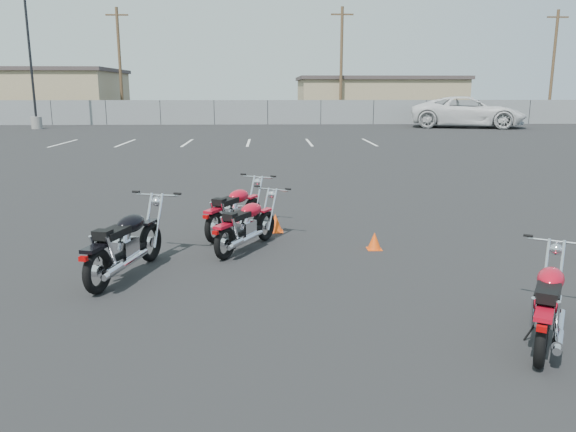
{
  "coord_description": "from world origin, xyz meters",
  "views": [
    {
      "loc": [
        -0.12,
        -7.78,
        2.54
      ],
      "look_at": [
        0.2,
        0.6,
        0.65
      ],
      "focal_mm": 35.0,
      "sensor_mm": 36.0,
      "label": 1
    }
  ],
  "objects_px": {
    "motorcycle_second_black": "(126,244)",
    "motorcycle_third_red": "(247,225)",
    "motorcycle_front_red": "(235,210)",
    "white_van": "(468,103)",
    "motorcycle_rear_red": "(548,304)"
  },
  "relations": [
    {
      "from": "motorcycle_rear_red",
      "to": "white_van",
      "type": "bearing_deg",
      "value": 71.78
    },
    {
      "from": "motorcycle_front_red",
      "to": "motorcycle_rear_red",
      "type": "distance_m",
      "value": 5.7
    },
    {
      "from": "motorcycle_third_red",
      "to": "motorcycle_rear_red",
      "type": "relative_size",
      "value": 1.0
    },
    {
      "from": "motorcycle_third_red",
      "to": "white_van",
      "type": "height_order",
      "value": "white_van"
    },
    {
      "from": "motorcycle_front_red",
      "to": "motorcycle_rear_red",
      "type": "height_order",
      "value": "motorcycle_front_red"
    },
    {
      "from": "motorcycle_second_black",
      "to": "motorcycle_third_red",
      "type": "bearing_deg",
      "value": 38.08
    },
    {
      "from": "motorcycle_rear_red",
      "to": "white_van",
      "type": "relative_size",
      "value": 0.2
    },
    {
      "from": "motorcycle_third_red",
      "to": "white_van",
      "type": "distance_m",
      "value": 33.08
    },
    {
      "from": "motorcycle_third_red",
      "to": "motorcycle_rear_red",
      "type": "distance_m",
      "value": 4.76
    },
    {
      "from": "motorcycle_second_black",
      "to": "motorcycle_rear_red",
      "type": "bearing_deg",
      "value": -25.27
    },
    {
      "from": "motorcycle_rear_red",
      "to": "motorcycle_second_black",
      "type": "bearing_deg",
      "value": 154.73
    },
    {
      "from": "motorcycle_front_red",
      "to": "motorcycle_second_black",
      "type": "height_order",
      "value": "motorcycle_second_black"
    },
    {
      "from": "motorcycle_front_red",
      "to": "motorcycle_third_red",
      "type": "bearing_deg",
      "value": -76.18
    },
    {
      "from": "motorcycle_front_red",
      "to": "white_van",
      "type": "relative_size",
      "value": 0.21
    },
    {
      "from": "motorcycle_front_red",
      "to": "motorcycle_rear_red",
      "type": "xyz_separation_m",
      "value": [
        3.44,
        -4.55,
        -0.03
      ]
    }
  ]
}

